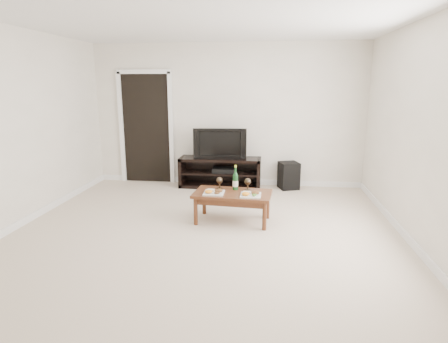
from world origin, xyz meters
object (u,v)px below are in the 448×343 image
Objects in this scene: coffee_table at (233,207)px; media_console at (220,172)px; television at (220,143)px; subwoofer at (289,175)px.

media_console is at bearing 103.06° from coffee_table.
subwoofer is (1.25, 0.04, -0.58)m from television.
media_console is 1.81m from coffee_table.
subwoofer is 1.99m from coffee_table.
television reaches higher than subwoofer.
media_console is 0.55m from television.
television is 1.95× the size of subwoofer.
coffee_table is at bearing -76.94° from media_console.
subwoofer reaches higher than coffee_table.
media_console is at bearing 174.90° from television.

